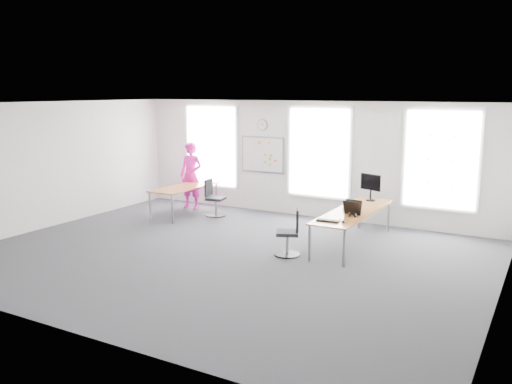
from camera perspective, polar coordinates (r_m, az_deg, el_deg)
The scene contains 23 objects.
floor at distance 10.93m, azimuth -3.14°, elevation -6.69°, with size 10.00×10.00×0.00m, color #28282C.
ceiling at distance 10.44m, azimuth -3.30°, elevation 9.23°, with size 10.00×10.00×0.00m, color white.
wall_back at distance 14.09m, azimuth 5.58°, elevation 3.44°, with size 10.00×10.00×0.00m, color white.
wall_front at distance 7.60m, azimuth -19.68°, elevation -3.34°, with size 10.00×10.00×0.00m, color white.
wall_left at distance 13.90m, azimuth -20.89°, elevation 2.69°, with size 10.00×10.00×0.00m, color white.
wall_right at distance 8.99m, azimuth 24.77°, elevation -1.60°, with size 10.00×10.00×0.00m, color white.
window_left at distance 15.48m, azimuth -4.70°, elevation 4.84°, with size 1.60×0.06×2.20m, color white.
window_mid at distance 13.92m, azimuth 6.67°, elevation 4.16°, with size 1.60×0.06×2.20m, color white.
window_right at distance 13.07m, azimuth 18.91°, elevation 3.24°, with size 1.60×0.06×2.20m, color white.
desk_right at distance 11.65m, azimuth 10.20°, elevation -2.19°, with size 0.82×3.08×0.75m.
desk_left at distance 14.44m, azimuth -7.55°, elevation 0.35°, with size 0.83×2.09×0.76m.
chair_right at distance 10.83m, azimuth 3.61°, elevation -4.54°, with size 0.58×0.58×0.96m.
chair_left at distance 14.26m, azimuth -4.47°, elevation -0.84°, with size 0.52×0.52×0.97m.
person at distance 15.15m, azimuth -6.85°, elevation 1.73°, with size 0.68×0.44×1.86m, color #E1199E.
whiteboard at distance 14.65m, azimuth 0.69°, elevation 3.96°, with size 1.20×0.03×0.90m, color silver.
wall_clock at distance 14.57m, azimuth 0.69°, elevation 7.08°, with size 0.30×0.30×0.04m, color gray.
keyboard at distance 10.62m, azimuth 7.59°, elevation -3.03°, with size 0.45×0.16×0.02m, color black.
mouse at distance 10.57m, azimuth 9.16°, elevation -3.07°, with size 0.08×0.12×0.05m, color black.
lens_cap at distance 10.82m, azimuth 8.92°, elevation -2.84°, with size 0.07×0.07×0.01m, color black.
headphones at distance 11.06m, azimuth 10.08°, elevation -2.38°, with size 0.16×0.09×0.09m.
laptop_sleeve at distance 11.23m, azimuth 10.13°, elevation -1.63°, with size 0.38×0.24×0.30m.
paper_stack at distance 11.87m, azimuth 10.08°, elevation -1.42°, with size 0.33×0.25×0.11m, color #F1E6C3.
monitor at distance 12.71m, azimuth 11.99°, elevation 0.75°, with size 0.54×0.24×0.62m.
Camera 1 is at (5.63, -8.79, 3.25)m, focal length 38.00 mm.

